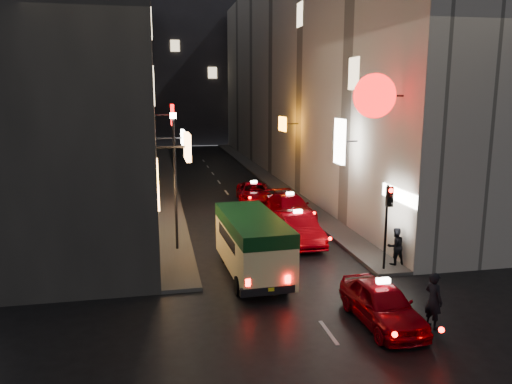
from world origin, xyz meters
TOP-DOWN VIEW (x-y plane):
  - building_left at (-8.00, 33.99)m, footprint 7.56×52.00m
  - building_right at (8.00, 33.99)m, footprint 8.14×52.00m
  - building_far at (0.00, 66.00)m, footprint 30.00×10.00m
  - sidewalk_left at (-4.25, 34.00)m, footprint 1.50×52.00m
  - sidewalk_right at (4.25, 34.00)m, footprint 1.50×52.00m
  - minibus at (-1.38, 9.23)m, footprint 2.27×5.81m
  - taxi_near at (1.86, 4.27)m, footprint 2.15×4.98m
  - taxi_second at (1.64, 13.22)m, footprint 2.37×5.55m
  - taxi_third at (2.55, 18.02)m, footprint 2.52×5.31m
  - taxi_far at (1.34, 22.82)m, footprint 2.44×4.95m
  - pedestrian_crossing at (3.30, 3.72)m, footprint 0.60×0.76m
  - pedestrian_sidewalk at (4.68, 9.01)m, footprint 0.72×0.49m
  - traffic_light at (4.00, 8.47)m, footprint 0.26×0.43m
  - lamp_post at (-4.20, 13.00)m, footprint 0.28×0.28m

SIDE VIEW (x-z plane):
  - sidewalk_left at x=-4.25m, z-range 0.00..0.15m
  - sidewalk_right at x=4.25m, z-range 0.00..0.15m
  - taxi_far at x=1.34m, z-range -0.08..1.61m
  - taxi_near at x=1.86m, z-range -0.08..1.65m
  - taxi_third at x=2.55m, z-range -0.08..1.73m
  - taxi_second at x=1.64m, z-range -0.08..1.84m
  - pedestrian_crossing at x=3.30m, z-range 0.00..2.03m
  - pedestrian_sidewalk at x=4.68m, z-range 0.15..1.94m
  - minibus at x=-1.38m, z-range 0.32..2.79m
  - traffic_light at x=4.00m, z-range 0.94..4.44m
  - lamp_post at x=-4.20m, z-range 0.61..6.84m
  - building_left at x=-8.00m, z-range 0.00..18.00m
  - building_right at x=8.00m, z-range 0.00..18.00m
  - building_far at x=0.00m, z-range 0.00..22.00m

